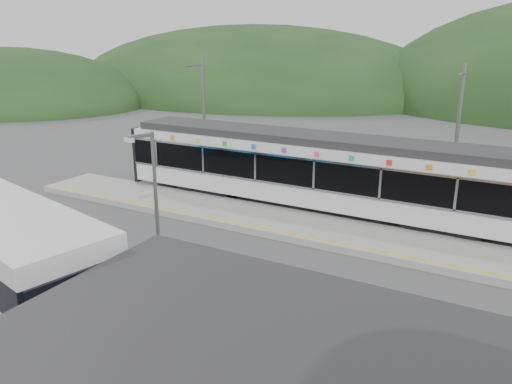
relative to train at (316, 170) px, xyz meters
The scene contains 8 objects.
ground 6.46m from the train, 101.55° to the right, with size 120.00×120.00×0.00m, color #4C4C4F.
hills 5.42m from the train, ahead, with size 146.00×149.00×26.00m.
platform 3.53m from the train, 114.43° to the right, with size 26.00×3.20×0.30m, color #9E9E99.
yellow_line 4.54m from the train, 107.04° to the right, with size 26.00×0.10×0.01m, color yellow.
train is the anchor object (origin of this frame).
catenary_mast_west 8.76m from the train, 162.69° to the left, with size 0.18×1.80×7.00m.
catenary_mast_east 6.51m from the train, 23.94° to the left, with size 0.18×1.80×7.00m.
lamp_post 9.96m from the train, 100.09° to the right, with size 0.42×1.00×5.28m.
Camera 1 is at (9.81, -15.61, 8.11)m, focal length 35.00 mm.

